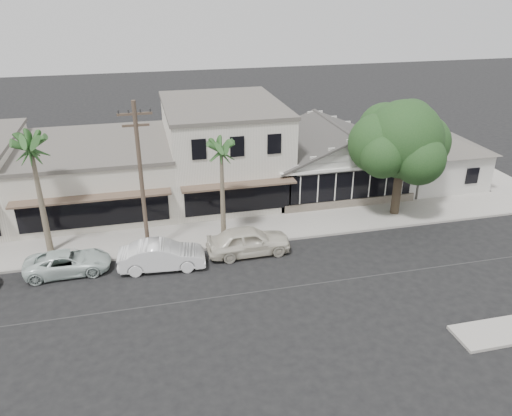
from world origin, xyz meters
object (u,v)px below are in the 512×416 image
object	(u,v)px
utility_pole	(141,178)
car_1	(162,256)
shade_tree	(401,141)
car_0	(249,241)
car_2	(68,262)

from	to	relation	value
utility_pole	car_1	bearing A→B (deg)	-67.84
car_1	shade_tree	bearing A→B (deg)	-72.94
car_0	car_2	world-z (taller)	car_0
car_1	car_2	distance (m)	5.05
car_1	shade_tree	distance (m)	16.72
utility_pole	car_1	distance (m)	4.41
car_2	car_1	bearing A→B (deg)	-99.42
car_0	utility_pole	bearing A→B (deg)	76.90
car_1	shade_tree	xyz separation A→B (m)	(15.75, 3.53, 4.38)
car_0	car_1	xyz separation A→B (m)	(-5.00, -0.47, -0.05)
utility_pole	car_1	world-z (taller)	utility_pole
car_0	car_2	xyz separation A→B (m)	(-10.00, 0.25, -0.20)
car_0	shade_tree	xyz separation A→B (m)	(10.75, 3.06, 4.33)
car_0	car_1	bearing A→B (deg)	94.36
car_0	shade_tree	world-z (taller)	shade_tree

